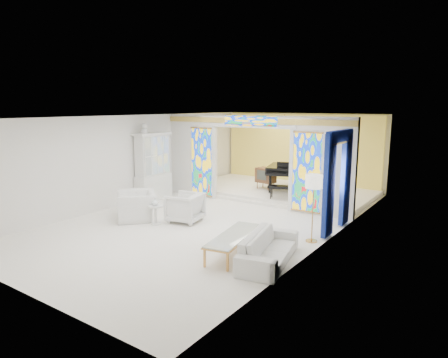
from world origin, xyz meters
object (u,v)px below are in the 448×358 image
Objects in this scene: sofa at (269,248)px; coffee_table at (234,236)px; armchair_right at (185,208)px; tv_console at (266,175)px; armchair_left at (136,206)px; grand_piano at (293,170)px; china_cabinet at (153,167)px.

sofa is 1.01× the size of coffee_table.
sofa is (3.44, -1.31, -0.11)m from armchair_right.
armchair_right is 1.15× the size of tv_console.
tv_console reaches higher than armchair_right.
sofa is at bearing 32.21° from armchair_left.
grand_piano reaches higher than armchair_right.
armchair_right is 5.21m from grand_piano.
coffee_table is 2.64× the size of tv_console.
tv_console is at bearing 168.01° from armchair_right.
china_cabinet is 5.18m from grand_piano.
grand_piano reaches higher than sofa.
sofa is at bearing -86.20° from grand_piano.
armchair_left is at bearing -95.59° from tv_console.
armchair_right is 4.64m from tv_console.
tv_console is (-3.34, 5.94, 0.39)m from sofa.
grand_piano is at bearing 8.11° from sofa.
sofa is 6.83m from tv_console.
armchair_left is 5.44m from tv_console.
china_cabinet is 6.83m from sofa.
grand_piano reaches higher than tv_console.
china_cabinet reaches higher than coffee_table.
coffee_table is 6.61m from grand_piano.
sofa is 0.89m from coffee_table.
grand_piano reaches higher than coffee_table.
grand_piano is at bearing 157.99° from armchair_right.
china_cabinet is at bearing 163.63° from armchair_left.
grand_piano is at bearing 43.72° from china_cabinet.
tv_console is (-0.91, -0.45, -0.24)m from grand_piano.
armchair_right is (1.37, 0.59, 0.02)m from armchair_left.
coffee_table is (5.29, -2.83, -0.75)m from china_cabinet.
armchair_right reaches higher than armchair_left.
armchair_right is at bearing 56.45° from sofa.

